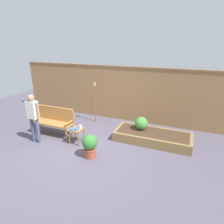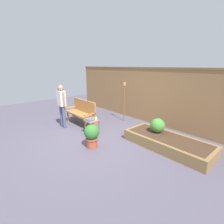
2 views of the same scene
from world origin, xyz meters
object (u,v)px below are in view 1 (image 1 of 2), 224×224
(side_table, at_px, (76,131))
(tiki_torch, at_px, (95,95))
(person_by_bench, at_px, (33,115))
(garden_bench, at_px, (54,119))
(book_on_table, at_px, (74,129))
(potted_boxwood, at_px, (90,145))
(shrub_near_bench, at_px, (141,123))
(cup_on_table, at_px, (80,126))

(side_table, height_order, tiki_torch, tiki_torch)
(tiki_torch, distance_m, person_by_bench, 2.41)
(garden_bench, bearing_deg, person_by_bench, -101.93)
(garden_bench, distance_m, person_by_bench, 0.84)
(book_on_table, height_order, tiki_torch, tiki_torch)
(tiki_torch, relative_size, person_by_bench, 1.01)
(tiki_torch, xyz_separation_m, person_by_bench, (-0.99, -2.19, -0.16))
(potted_boxwood, height_order, shrub_near_bench, shrub_near_bench)
(book_on_table, xyz_separation_m, tiki_torch, (-0.20, 1.81, 0.60))
(tiki_torch, bearing_deg, person_by_bench, -114.40)
(side_table, height_order, book_on_table, book_on_table)
(garden_bench, xyz_separation_m, book_on_table, (1.04, -0.35, -0.05))
(shrub_near_bench, xyz_separation_m, person_by_bench, (-2.99, -1.56, 0.42))
(garden_bench, relative_size, shrub_near_bench, 3.40)
(side_table, xyz_separation_m, potted_boxwood, (0.77, -0.55, -0.03))
(shrub_near_bench, relative_size, tiki_torch, 0.27)
(cup_on_table, relative_size, book_on_table, 0.49)
(side_table, xyz_separation_m, person_by_bench, (-1.22, -0.44, 0.54))
(book_on_table, bearing_deg, person_by_bench, -173.73)
(cup_on_table, distance_m, book_on_table, 0.21)
(potted_boxwood, xyz_separation_m, tiki_torch, (-1.00, 2.30, 0.72))
(tiki_torch, bearing_deg, side_table, -82.75)
(garden_bench, relative_size, person_by_bench, 0.92)
(shrub_near_bench, bearing_deg, garden_bench, -163.77)
(garden_bench, distance_m, book_on_table, 1.10)
(shrub_near_bench, bearing_deg, potted_boxwood, -121.06)
(side_table, height_order, potted_boxwood, potted_boxwood)
(potted_boxwood, bearing_deg, side_table, 144.46)
(garden_bench, distance_m, tiki_torch, 1.77)
(shrub_near_bench, relative_size, person_by_bench, 0.27)
(potted_boxwood, relative_size, tiki_torch, 0.42)
(shrub_near_bench, height_order, tiki_torch, tiki_torch)
(garden_bench, distance_m, potted_boxwood, 2.03)
(side_table, xyz_separation_m, shrub_near_bench, (1.78, 1.11, 0.11))
(potted_boxwood, bearing_deg, person_by_bench, 176.82)
(garden_bench, height_order, book_on_table, garden_bench)
(cup_on_table, relative_size, person_by_bench, 0.07)
(side_table, relative_size, tiki_torch, 0.30)
(person_by_bench, bearing_deg, shrub_near_bench, 27.46)
(side_table, height_order, shrub_near_bench, shrub_near_bench)
(garden_bench, xyz_separation_m, person_by_bench, (-0.15, -0.73, 0.39))
(book_on_table, xyz_separation_m, person_by_bench, (-1.19, -0.38, 0.43))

